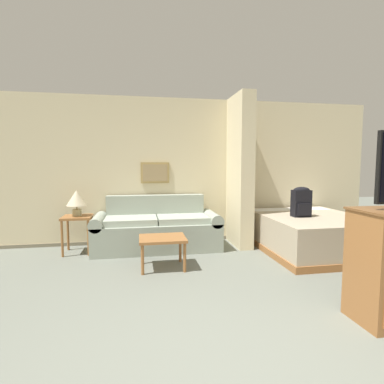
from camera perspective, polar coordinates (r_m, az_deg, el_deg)
name	(u,v)px	position (r m, az deg, el deg)	size (l,w,h in m)	color
wall_back	(175,171)	(5.51, -3.20, 4.00)	(7.58, 0.16, 2.60)	beige
wall_partition_pillar	(240,171)	(5.29, 9.09, 3.96)	(0.24, 0.82, 2.60)	beige
couch	(157,229)	(5.11, -6.69, -7.04)	(2.09, 0.84, 0.88)	#99A393
coffee_table	(162,241)	(4.14, -5.65, -9.31)	(0.63, 0.51, 0.43)	#996033
side_table	(77,223)	(5.12, -21.00, -5.45)	(0.44, 0.44, 0.60)	#996033
table_lamp	(77,199)	(5.07, -21.13, -1.25)	(0.32, 0.32, 0.41)	tan
bed	(311,233)	(5.32, 21.65, -7.21)	(1.61, 1.93, 0.59)	#996033
backpack	(301,201)	(5.04, 20.10, -1.69)	(0.28, 0.19, 0.47)	black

